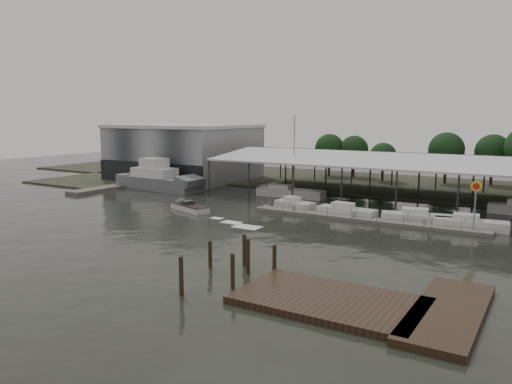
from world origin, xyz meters
The scene contains 18 objects.
ground centered at (0.00, 0.00, 0.00)m, with size 200.00×200.00×0.00m, color black.
land_strip_far centered at (0.00, 42.00, 0.10)m, with size 140.00×30.00×0.30m.
land_strip_west centered at (-40.00, 30.00, 0.10)m, with size 20.00×40.00×0.30m.
storage_warehouse centered at (-28.00, 29.94, 5.29)m, with size 24.50×20.50×10.50m.
covered_boat_shed centered at (17.00, 28.00, 6.13)m, with size 58.24×24.00×6.96m.
trawler_dock centered at (-30.00, 14.00, 0.25)m, with size 3.00×18.00×0.50m.
floating_dock centered at (15.00, 10.00, 0.20)m, with size 28.00×2.00×1.40m.
shell_fuel_sign centered at (27.00, 9.99, 3.93)m, with size 1.10×0.18×5.55m.
boardwalk_platform centered at (24.55, -15.27, 0.20)m, with size 15.00×12.00×0.50m.
grey_trawler centered at (-22.50, 16.69, 1.58)m, with size 16.28×5.40×8.84m.
white_sailboat centered at (-0.46, 21.23, 0.64)m, with size 10.56×3.23×12.46m.
speedboat_underway centered at (-6.84, 4.85, 0.39)m, with size 17.54×7.85×2.00m.
moored_cruiser_0 centered at (4.82, 12.62, 0.61)m, with size 5.79×3.33×1.70m.
moored_cruiser_1 centered at (12.28, 11.84, 0.61)m, with size 7.41×2.79×1.70m.
moored_cruiser_2 centered at (20.80, 12.52, 0.61)m, with size 8.61×3.94×1.70m.
moored_cruiser_3 centered at (26.38, 11.99, 0.61)m, with size 7.72×3.08×1.70m.
mooring_pilings centered at (13.44, -14.62, 0.95)m, with size 5.49×8.25×3.37m.
horizon_tree_line centered at (23.91, 47.23, 5.94)m, with size 68.38×10.87×10.71m.
Camera 1 is at (34.13, -44.98, 12.14)m, focal length 35.00 mm.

